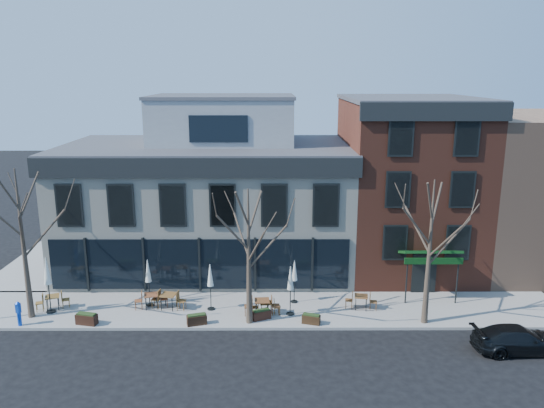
{
  "coord_description": "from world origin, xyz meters",
  "views": [
    {
      "loc": [
        4.08,
        -28.89,
        12.58
      ],
      "look_at": [
        4.18,
        2.0,
        4.97
      ],
      "focal_mm": 35.0,
      "sensor_mm": 36.0,
      "label": 1
    }
  ],
  "objects_px": {
    "parked_sedan": "(518,339)",
    "umbrella_0": "(47,274)",
    "call_box": "(19,313)",
    "cafe_set_0": "(53,301)"
  },
  "relations": [
    {
      "from": "call_box",
      "to": "umbrella_0",
      "type": "relative_size",
      "value": 0.43
    },
    {
      "from": "umbrella_0",
      "to": "cafe_set_0",
      "type": "bearing_deg",
      "value": 95.18
    },
    {
      "from": "parked_sedan",
      "to": "umbrella_0",
      "type": "relative_size",
      "value": 1.36
    },
    {
      "from": "parked_sedan",
      "to": "cafe_set_0",
      "type": "height_order",
      "value": "parked_sedan"
    },
    {
      "from": "call_box",
      "to": "umbrella_0",
      "type": "distance_m",
      "value": 2.34
    },
    {
      "from": "call_box",
      "to": "cafe_set_0",
      "type": "relative_size",
      "value": 0.73
    },
    {
      "from": "parked_sedan",
      "to": "umbrella_0",
      "type": "distance_m",
      "value": 23.66
    },
    {
      "from": "parked_sedan",
      "to": "cafe_set_0",
      "type": "relative_size",
      "value": 2.33
    },
    {
      "from": "parked_sedan",
      "to": "umbrella_0",
      "type": "height_order",
      "value": "umbrella_0"
    },
    {
      "from": "call_box",
      "to": "cafe_set_0",
      "type": "distance_m",
      "value": 2.15
    }
  ]
}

